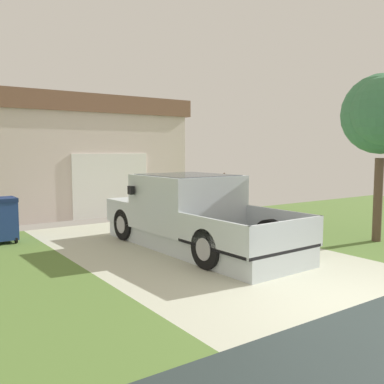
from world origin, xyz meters
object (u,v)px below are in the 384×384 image
front_yard_tree (383,113)px  wheeled_trash_bin (3,218)px  handbag (226,235)px  house_with_garage (38,156)px  pickup_truck (188,214)px  person_with_hat (224,202)px

front_yard_tree → wheeled_trash_bin: size_ratio=3.75×
handbag → house_with_garage: size_ratio=0.04×
handbag → house_with_garage: 8.44m
pickup_truck → wheeled_trash_bin: bearing=138.9°
person_with_hat → handbag: size_ratio=4.32×
handbag → front_yard_tree: size_ratio=0.09×
front_yard_tree → wheeled_trash_bin: bearing=146.7°
pickup_truck → house_with_garage: 8.04m
handbag → front_yard_tree: (3.17, -2.29, 3.10)m
handbag → front_yard_tree: bearing=-35.9°
person_with_hat → house_with_garage: bearing=-92.8°
house_with_garage → handbag: bearing=-72.0°
handbag → house_with_garage: (-2.54, 7.80, 1.99)m
person_with_hat → handbag: 0.87m
wheeled_trash_bin → front_yard_tree: bearing=-33.3°
pickup_truck → person_with_hat: 1.29m
person_with_hat → house_with_garage: house_with_garage is taller
front_yard_tree → wheeled_trash_bin: (-7.93, 5.21, -2.61)m
pickup_truck → house_with_garage: bearing=98.0°
wheeled_trash_bin → person_with_hat: bearing=-29.5°
wheeled_trash_bin → handbag: bearing=-31.5°
handbag → front_yard_tree: 4.99m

